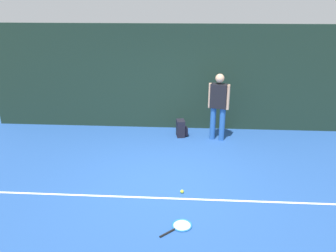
# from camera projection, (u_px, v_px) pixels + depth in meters

# --- Properties ---
(ground_plane) EXTENTS (12.00, 12.00, 0.00)m
(ground_plane) POSITION_uv_depth(u_px,v_px,m) (167.00, 180.00, 6.86)
(ground_plane) COLOR #234C93
(back_fence) EXTENTS (10.00, 0.10, 2.80)m
(back_fence) POSITION_uv_depth(u_px,v_px,m) (174.00, 78.00, 9.18)
(back_fence) COLOR #192D23
(back_fence) RESTS_ON ground
(court_line) EXTENTS (9.00, 0.05, 0.00)m
(court_line) POSITION_uv_depth(u_px,v_px,m) (164.00, 198.00, 6.23)
(court_line) COLOR white
(court_line) RESTS_ON ground
(tennis_player) EXTENTS (0.51, 0.33, 1.70)m
(tennis_player) POSITION_uv_depth(u_px,v_px,m) (219.00, 103.00, 8.49)
(tennis_player) COLOR #2659A5
(tennis_player) RESTS_ON ground
(tennis_racket) EXTENTS (0.57, 0.55, 0.03)m
(tennis_racket) POSITION_uv_depth(u_px,v_px,m) (181.00, 226.00, 5.46)
(tennis_racket) COLOR black
(tennis_racket) RESTS_ON ground
(backpack) EXTENTS (0.32, 0.33, 0.44)m
(backpack) POSITION_uv_depth(u_px,v_px,m) (181.00, 129.00, 8.96)
(backpack) COLOR black
(backpack) RESTS_ON ground
(tennis_ball_near_player) EXTENTS (0.07, 0.07, 0.07)m
(tennis_ball_near_player) POSITION_uv_depth(u_px,v_px,m) (182.00, 191.00, 6.39)
(tennis_ball_near_player) COLOR #CCE033
(tennis_ball_near_player) RESTS_ON ground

